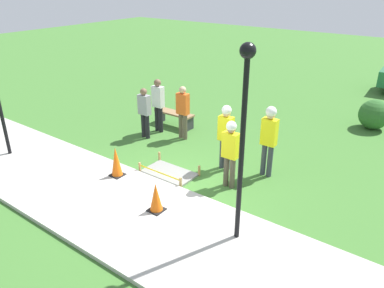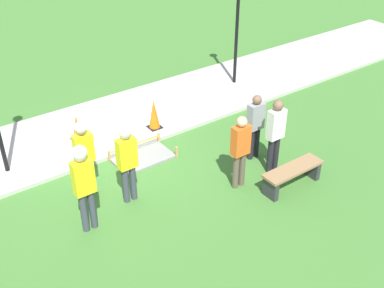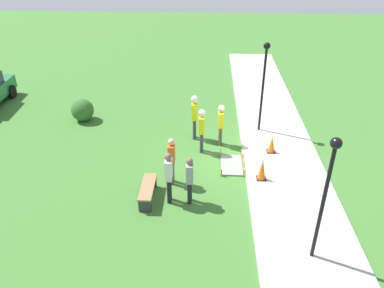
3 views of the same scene
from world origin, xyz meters
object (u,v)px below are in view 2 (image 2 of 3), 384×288
bystander_in_orange_shirt (240,148)px  lamppost_far (238,6)px  bystander_in_gray_shirt (275,132)px  bystander_in_white_shirt (255,123)px  worker_assistant (84,152)px  worker_trainee (127,157)px  park_bench (293,174)px  worker_supervisor (84,180)px  traffic_cone_far_patch (77,128)px  traffic_cone_near_patch (154,114)px

bystander_in_orange_shirt → lamppost_far: size_ratio=0.48×
bystander_in_gray_shirt → bystander_in_white_shirt: (-0.00, -0.67, -0.10)m
bystander_in_gray_shirt → lamppost_far: 4.95m
worker_assistant → worker_trainee: size_ratio=0.96×
bystander_in_gray_shirt → bystander_in_orange_shirt: bearing=0.4°
park_bench → worker_supervisor: bearing=-17.7°
bystander_in_orange_shirt → lamppost_far: bearing=-128.9°
bystander_in_orange_shirt → bystander_in_white_shirt: 1.25m
traffic_cone_far_patch → bystander_in_white_shirt: bearing=136.0°
bystander_in_gray_shirt → lamppost_far: (-2.30, -4.13, 1.47)m
worker_trainee → bystander_in_orange_shirt: worker_trainee is taller
worker_supervisor → bystander_in_white_shirt: 4.38m
bystander_in_orange_shirt → bystander_in_gray_shirt: (-1.04, -0.01, 0.05)m
worker_trainee → bystander_in_white_shirt: worker_trainee is taller
traffic_cone_far_patch → worker_assistant: bearing=71.6°
park_bench → bystander_in_gray_shirt: (-0.09, -0.73, 0.71)m
worker_trainee → bystander_in_orange_shirt: bearing=156.3°
traffic_cone_near_patch → bystander_in_orange_shirt: size_ratio=0.46×
park_bench → bystander_in_gray_shirt: size_ratio=0.82×
worker_supervisor → lamppost_far: lamppost_far is taller
park_bench → worker_trainee: size_ratio=0.81×
bystander_in_white_shirt → worker_trainee: bearing=-5.2°
bystander_in_gray_shirt → traffic_cone_near_patch: bearing=-67.9°
bystander_in_orange_shirt → park_bench: bearing=142.8°
worker_assistant → bystander_in_gray_shirt: size_ratio=0.97×
traffic_cone_near_patch → worker_trainee: size_ratio=0.44×
traffic_cone_near_patch → bystander_in_white_shirt: bearing=117.3°
traffic_cone_near_patch → bystander_in_orange_shirt: 3.21m
worker_supervisor → park_bench: bearing=162.3°
worker_assistant → bystander_in_orange_shirt: 3.32m
bystander_in_white_shirt → lamppost_far: 4.44m
worker_supervisor → lamppost_far: 7.64m
traffic_cone_far_patch → traffic_cone_near_patch: bearing=162.6°
traffic_cone_near_patch → traffic_cone_far_patch: 2.01m
worker_supervisor → worker_assistant: size_ratio=1.10×
park_bench → bystander_in_orange_shirt: 1.37m
worker_assistant → worker_trainee: bearing=128.6°
worker_assistant → bystander_in_orange_shirt: worker_assistant is taller
lamppost_far → park_bench: bearing=63.8°
traffic_cone_far_patch → park_bench: bearing=124.7°
worker_supervisor → lamppost_far: (-6.67, -3.49, 1.32)m
worker_assistant → bystander_in_gray_shirt: 4.24m
bystander_in_white_shirt → park_bench: bearing=86.2°
worker_supervisor → worker_trainee: worker_supervisor is taller
traffic_cone_near_patch → park_bench: traffic_cone_near_patch is taller
traffic_cone_far_patch → worker_assistant: 2.23m
traffic_cone_far_patch → worker_trainee: size_ratio=0.38×
worker_assistant → bystander_in_white_shirt: size_ratio=1.06×
worker_trainee → lamppost_far: size_ratio=0.51×
bystander_in_white_shirt → lamppost_far: bearing=-123.6°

